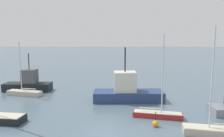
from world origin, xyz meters
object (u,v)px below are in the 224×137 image
object	(u,v)px
sailboat_3	(158,113)
fishing_boat_1	(127,91)
sailboat_0	(214,130)
channel_buoy_0	(156,123)
fishing_boat_2	(28,84)
sailboat_1	(24,92)

from	to	relation	value
sailboat_3	fishing_boat_1	xyz separation A→B (m)	(-2.53, 5.50, 0.76)
sailboat_0	fishing_boat_1	world-z (taller)	sailboat_0
channel_buoy_0	fishing_boat_2	bearing A→B (deg)	142.49
sailboat_1	fishing_boat_2	world-z (taller)	sailboat_1
sailboat_0	sailboat_3	xyz separation A→B (m)	(-3.49, 3.60, -0.02)
sailboat_1	channel_buoy_0	bearing A→B (deg)	161.51
sailboat_3	channel_buoy_0	xyz separation A→B (m)	(-0.60, -2.07, -0.12)
sailboat_0	fishing_boat_2	xyz separation A→B (m)	(-20.12, 13.84, 0.60)
fishing_boat_2	channel_buoy_0	bearing A→B (deg)	-37.88
sailboat_1	fishing_boat_1	xyz separation A→B (m)	(13.53, -2.13, 0.76)
fishing_boat_1	fishing_boat_2	size ratio (longest dim) A/B	1.26
sailboat_0	fishing_boat_1	size ratio (longest dim) A/B	0.98
sailboat_0	sailboat_3	distance (m)	5.01
sailboat_0	fishing_boat_2	distance (m)	24.43
sailboat_1	fishing_boat_1	distance (m)	13.72
sailboat_3	fishing_boat_1	size ratio (longest dim) A/B	0.92
sailboat_1	channel_buoy_0	world-z (taller)	sailboat_1
fishing_boat_2	channel_buoy_0	size ratio (longest dim) A/B	5.19
sailboat_3	channel_buoy_0	world-z (taller)	sailboat_3
sailboat_0	channel_buoy_0	size ratio (longest dim) A/B	6.37
sailboat_1	sailboat_3	distance (m)	17.79
fishing_boat_1	sailboat_0	bearing A→B (deg)	121.82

